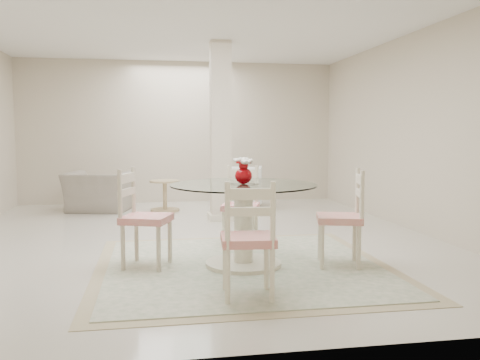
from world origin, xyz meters
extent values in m
plane|color=beige|center=(0.00, 0.00, 0.00)|extent=(7.00, 7.00, 0.00)
cube|color=beige|center=(0.00, 3.50, 1.35)|extent=(6.00, 0.02, 2.70)
cube|color=beige|center=(0.00, -3.50, 1.35)|extent=(6.00, 0.02, 2.70)
cube|color=beige|center=(3.00, 0.00, 1.35)|extent=(0.02, 7.00, 2.70)
cube|color=white|center=(0.00, 0.00, 2.70)|extent=(6.00, 7.00, 0.02)
cube|color=beige|center=(0.50, 1.30, 1.35)|extent=(0.30, 0.30, 2.70)
cube|color=tan|center=(0.35, -1.51, 0.00)|extent=(2.89, 2.89, 0.01)
cube|color=beige|center=(0.35, -1.51, 0.01)|extent=(2.65, 2.65, 0.01)
cylinder|color=beige|center=(0.35, -1.51, 0.03)|extent=(0.75, 0.75, 0.06)
cylinder|color=beige|center=(0.35, -1.51, 0.43)|extent=(0.19, 0.19, 0.77)
cylinder|color=beige|center=(0.35, -1.51, 0.80)|extent=(0.31, 0.31, 0.03)
cylinder|color=white|center=(0.35, -1.51, 0.82)|extent=(1.44, 1.44, 0.01)
ellipsoid|color=#A2050B|center=(0.35, -1.51, 0.91)|extent=(0.17, 0.17, 0.16)
cylinder|color=#A2050B|center=(0.35, -1.51, 1.01)|extent=(0.09, 0.09, 0.05)
cylinder|color=#A2050B|center=(0.35, -1.51, 1.04)|extent=(0.15, 0.15, 0.02)
ellipsoid|color=white|center=(0.35, -1.51, 1.07)|extent=(0.10, 0.10, 0.04)
ellipsoid|color=white|center=(0.40, -1.49, 1.05)|extent=(0.10, 0.10, 0.04)
ellipsoid|color=white|center=(0.30, -1.48, 1.06)|extent=(0.10, 0.10, 0.04)
ellipsoid|color=white|center=(0.36, -1.56, 1.05)|extent=(0.10, 0.10, 0.04)
cylinder|color=#EFE3C4|center=(1.17, -1.42, 0.22)|extent=(0.04, 0.04, 0.45)
cylinder|color=#EFE3C4|center=(1.08, -1.76, 0.22)|extent=(0.04, 0.04, 0.45)
cylinder|color=#EFE3C4|center=(1.51, -1.52, 0.22)|extent=(0.04, 0.04, 0.45)
cylinder|color=#EFE3C4|center=(1.41, -1.86, 0.22)|extent=(0.04, 0.04, 0.45)
cube|color=red|center=(1.29, -1.64, 0.48)|extent=(0.53, 0.53, 0.07)
cube|color=#EFE3C4|center=(1.48, -1.69, 0.81)|extent=(0.15, 0.39, 0.52)
cylinder|color=#EEE6C4|center=(0.27, -0.68, 0.22)|extent=(0.04, 0.04, 0.43)
cylinder|color=#EEE6C4|center=(0.60, -0.78, 0.22)|extent=(0.04, 0.04, 0.43)
cylinder|color=#EEE6C4|center=(0.38, -0.35, 0.22)|extent=(0.04, 0.04, 0.43)
cylinder|color=#EEE6C4|center=(0.70, -0.46, 0.22)|extent=(0.04, 0.04, 0.43)
cube|color=red|center=(0.49, -0.57, 0.47)|extent=(0.52, 0.52, 0.07)
cube|color=#EEE6C4|center=(0.54, -0.39, 0.78)|extent=(0.37, 0.15, 0.51)
cylinder|color=beige|center=(-0.48, -1.60, 0.23)|extent=(0.04, 0.04, 0.45)
cylinder|color=beige|center=(-0.36, -1.26, 0.23)|extent=(0.04, 0.04, 0.45)
cylinder|color=beige|center=(-0.81, -1.48, 0.23)|extent=(0.04, 0.04, 0.45)
cylinder|color=beige|center=(-0.70, -1.15, 0.23)|extent=(0.04, 0.04, 0.45)
cube|color=red|center=(-0.59, -1.37, 0.49)|extent=(0.55, 0.55, 0.07)
cube|color=beige|center=(-0.77, -1.31, 0.82)|extent=(0.17, 0.39, 0.53)
cylinder|color=#F2E9C7|center=(0.41, -2.29, 0.22)|extent=(0.04, 0.04, 0.44)
cylinder|color=#F2E9C7|center=(0.06, -2.26, 0.22)|extent=(0.04, 0.04, 0.44)
cylinder|color=#F2E9C7|center=(0.38, -2.64, 0.22)|extent=(0.04, 0.04, 0.44)
cylinder|color=#F2E9C7|center=(0.03, -2.60, 0.22)|extent=(0.04, 0.04, 0.44)
cube|color=red|center=(0.22, -2.45, 0.48)|extent=(0.46, 0.46, 0.07)
cube|color=#F2E9C7|center=(0.20, -2.64, 0.80)|extent=(0.39, 0.08, 0.52)
imported|color=gray|center=(-1.44, 2.53, 0.33)|extent=(1.21, 1.12, 0.67)
imported|color=white|center=(1.03, 2.66, 0.37)|extent=(0.96, 0.98, 0.75)
cylinder|color=tan|center=(-0.33, 2.32, 0.02)|extent=(0.49, 0.49, 0.04)
cylinder|color=tan|center=(-0.33, 2.32, 0.27)|extent=(0.07, 0.07, 0.47)
cylinder|color=tan|center=(-0.33, 2.32, 0.52)|extent=(0.51, 0.51, 0.03)
camera|label=1|loc=(-0.52, -6.37, 1.32)|focal=38.00mm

